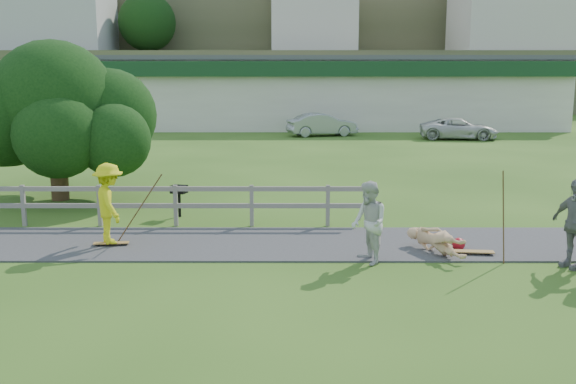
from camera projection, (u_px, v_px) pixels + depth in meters
The scene contains 18 objects.
ground at pixel (243, 263), 13.68m from camera, with size 260.00×260.00×0.00m, color #2D5117.
path at pixel (248, 243), 15.15m from camera, with size 34.00×3.00×0.04m, color #343336.
fence at pixel (76, 199), 16.79m from camera, with size 15.05×0.10×1.10m.
strip_mall at pixel (330, 91), 47.53m from camera, with size 32.50×10.75×5.10m.
hillside at pixel (283, 5), 100.76m from camera, with size 220.00×67.00×47.50m.
skater_rider at pixel (109, 208), 14.75m from camera, with size 1.21×0.69×1.87m, color yellow.
skater_fallen at pixel (436, 241), 14.24m from camera, with size 1.72×0.41×0.63m, color tan.
spectator_a at pixel (369, 223), 13.47m from camera, with size 0.86×0.67×1.76m, color beige.
spectator_b at pixel (575, 223), 13.18m from camera, with size 1.10×0.46×1.88m, color slate.
car_silver at pixel (322, 125), 40.57m from camera, with size 1.52×4.35×1.43m, color #93969A.
car_white at pixel (459, 129), 38.56m from camera, with size 2.12×4.60×1.28m, color beige.
tree at pixel (57, 136), 20.06m from camera, with size 6.20×6.20×4.07m, color black, non-canonical shape.
bbq at pixel (179, 201), 17.93m from camera, with size 0.41×0.31×0.89m, color black, non-canonical shape.
longboard_rider at pixel (111, 245), 14.91m from camera, with size 0.81×0.20×0.09m, color olive, non-canonical shape.
longboard_fallen at pixel (473, 254), 14.19m from camera, with size 0.92×0.22×0.10m, color olive, non-canonical shape.
helmet at pixel (459, 244), 14.61m from camera, with size 0.29×0.29×0.29m, color #A7111D.
pole_rider at pixel (139, 201), 15.13m from camera, with size 0.03×0.03×2.00m, color #533821.
pole_spec_left at pixel (503, 218), 13.43m from camera, with size 0.03×0.03×2.00m, color #533821.
Camera 1 is at (0.98, -13.16, 4.01)m, focal length 40.00 mm.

